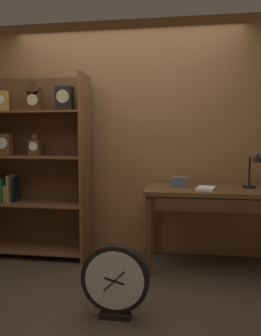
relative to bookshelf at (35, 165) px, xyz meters
name	(u,v)px	position (x,y,z in m)	size (l,w,h in m)	color
ground_plane	(101,306)	(0.99, -1.02, -1.01)	(10.00, 10.00, 0.00)	#3D2D21
back_wood_panel	(127,139)	(0.99, 0.28, 0.29)	(4.80, 0.05, 2.60)	brown
bookshelf	(35,165)	(0.00, 0.00, 0.00)	(1.16, 0.40, 1.97)	brown
workbench	(219,198)	(1.98, -0.14, -0.28)	(1.44, 0.67, 0.82)	brown
desk_lamp	(254,167)	(2.31, -0.07, 0.02)	(0.17, 0.18, 0.36)	black
toolbox_small	(179,182)	(1.58, -0.09, -0.14)	(0.15, 0.13, 0.10)	#595960
open_repair_manual	(206,188)	(1.84, -0.23, -0.18)	(0.16, 0.22, 0.03)	silver
round_clock_large	(115,281)	(1.13, -1.15, -0.73)	(0.50, 0.11, 0.54)	black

